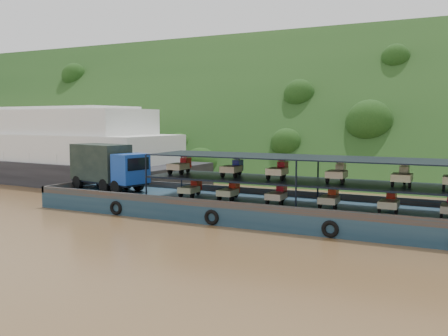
% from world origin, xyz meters
% --- Properties ---
extents(ground, '(160.00, 160.00, 0.00)m').
position_xyz_m(ground, '(0.00, 0.00, 0.00)').
color(ground, brown).
rests_on(ground, ground).
extents(hillside, '(140.00, 39.60, 39.60)m').
position_xyz_m(hillside, '(0.00, 36.00, 0.00)').
color(hillside, '#153312').
rests_on(hillside, ground).
extents(cargo_barge, '(35.09, 7.18, 4.98)m').
position_xyz_m(cargo_barge, '(0.66, 0.08, 1.25)').
color(cargo_barge, '#122A3F').
rests_on(cargo_barge, ground).
extents(passenger_ferry, '(42.40, 13.20, 8.46)m').
position_xyz_m(passenger_ferry, '(-29.98, 10.26, 3.67)').
color(passenger_ferry, black).
rests_on(passenger_ferry, ground).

